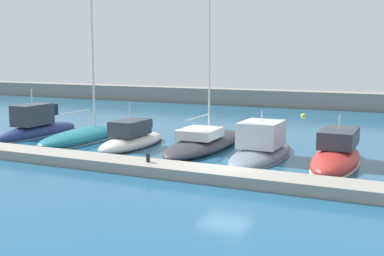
# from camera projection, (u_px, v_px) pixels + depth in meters

# --- Properties ---
(ground_plane) EXTENTS (120.00, 120.00, 0.00)m
(ground_plane) POSITION_uv_depth(u_px,v_px,m) (226.00, 175.00, 24.69)
(ground_plane) COLOR #1E567A
(dock_pier) EXTENTS (41.90, 1.94, 0.53)m
(dock_pier) POSITION_uv_depth(u_px,v_px,m) (216.00, 175.00, 23.57)
(dock_pier) COLOR gray
(dock_pier) RESTS_ON ground_plane
(breakwater_seawall) EXTENTS (108.00, 2.85, 1.87)m
(breakwater_seawall) POSITION_uv_depth(u_px,v_px,m) (342.00, 101.00, 54.57)
(breakwater_seawall) COLOR gray
(breakwater_seawall) RESTS_ON ground_plane
(motorboat_navy_nearest) EXTENTS (2.40, 8.66, 3.89)m
(motorboat_navy_nearest) POSITION_uv_depth(u_px,v_px,m) (36.00, 128.00, 36.81)
(motorboat_navy_nearest) COLOR navy
(motorboat_navy_nearest) RESTS_ON ground_plane
(sailboat_teal_second) EXTENTS (3.30, 9.47, 15.78)m
(sailboat_teal_second) POSITION_uv_depth(u_px,v_px,m) (84.00, 135.00, 34.71)
(sailboat_teal_second) COLOR #19707F
(sailboat_teal_second) RESTS_ON ground_plane
(motorboat_ivory_third) EXTENTS (2.38, 6.91, 3.18)m
(motorboat_ivory_third) POSITION_uv_depth(u_px,v_px,m) (132.00, 140.00, 32.27)
(motorboat_ivory_third) COLOR silver
(motorboat_ivory_third) RESTS_ON ground_plane
(sailboat_charcoal_fourth) EXTENTS (3.56, 10.62, 22.43)m
(sailboat_charcoal_fourth) POSITION_uv_depth(u_px,v_px,m) (204.00, 141.00, 31.85)
(sailboat_charcoal_fourth) COLOR #2D2D33
(sailboat_charcoal_fourth) RESTS_ON ground_plane
(motorboat_slate_fifth) EXTENTS (2.89, 8.55, 3.08)m
(motorboat_slate_fifth) POSITION_uv_depth(u_px,v_px,m) (262.00, 149.00, 28.86)
(motorboat_slate_fifth) COLOR slate
(motorboat_slate_fifth) RESTS_ON ground_plane
(motorboat_red_sixth) EXTENTS (2.57, 7.73, 2.97)m
(motorboat_red_sixth) POSITION_uv_depth(u_px,v_px,m) (336.00, 155.00, 26.94)
(motorboat_red_sixth) COLOR #B72D28
(motorboat_red_sixth) RESTS_ON ground_plane
(mooring_buoy_yellow) EXTENTS (0.55, 0.55, 0.55)m
(mooring_buoy_yellow) POSITION_uv_depth(u_px,v_px,m) (303.00, 116.00, 48.46)
(mooring_buoy_yellow) COLOR yellow
(mooring_buoy_yellow) RESTS_ON ground_plane
(dock_bollard) EXTENTS (0.20, 0.20, 0.44)m
(dock_bollard) POSITION_uv_depth(u_px,v_px,m) (148.00, 158.00, 25.11)
(dock_bollard) COLOR black
(dock_bollard) RESTS_ON dock_pier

